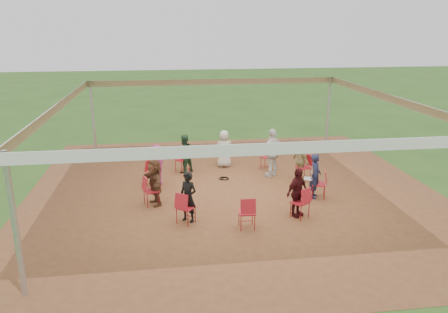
{
  "coord_description": "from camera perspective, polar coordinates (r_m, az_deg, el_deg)",
  "views": [
    {
      "loc": [
        -2.1,
        -13.02,
        5.17
      ],
      "look_at": [
        -0.26,
        0.3,
        1.1
      ],
      "focal_mm": 35.0,
      "sensor_mm": 36.0,
      "label": 1
    }
  ],
  "objects": [
    {
      "name": "chair_8",
      "position": [
        11.54,
        3.0,
        -7.32
      ],
      "size": [
        0.43,
        0.45,
        0.9
      ],
      "primitive_type": null,
      "rotation": [
        0.0,
        0.0,
        -0.02
      ],
      "color": "red",
      "rests_on": "ground"
    },
    {
      "name": "person_seated_5",
      "position": [
        13.07,
        -9.01,
        -3.32
      ],
      "size": [
        0.84,
        1.39,
        1.4
      ],
      "primitive_type": "imported",
      "rotation": [
        0.0,
        0.0,
        -1.28
      ],
      "color": "#50301F",
      "rests_on": "ground"
    },
    {
      "name": "chair_3",
      "position": [
        16.54,
        -0.03,
        0.28
      ],
      "size": [
        0.43,
        0.45,
        0.9
      ],
      "primitive_type": null,
      "rotation": [
        0.0,
        0.0,
        3.12
      ],
      "color": "red",
      "rests_on": "ground"
    },
    {
      "name": "chair_9",
      "position": [
        12.33,
        9.91,
        -5.91
      ],
      "size": [
        0.6,
        0.6,
        0.9
      ],
      "primitive_type": null,
      "rotation": [
        0.0,
        0.0,
        0.6
      ],
      "color": "red",
      "rests_on": "ground"
    },
    {
      "name": "chair_6",
      "position": [
        13.13,
        -9.46,
        -4.45
      ],
      "size": [
        0.54,
        0.53,
        0.9
      ],
      "primitive_type": null,
      "rotation": [
        0.0,
        0.0,
        -1.28
      ],
      "color": "red",
      "rests_on": "ground"
    },
    {
      "name": "standing_person",
      "position": [
        15.39,
        6.35,
        0.5
      ],
      "size": [
        1.12,
        0.98,
        1.71
      ],
      "primitive_type": "imported",
      "rotation": [
        0.0,
        0.0,
        3.73
      ],
      "color": "silver",
      "rests_on": "ground"
    },
    {
      "name": "ground",
      "position": [
        14.16,
        1.2,
        -4.56
      ],
      "size": [
        80.0,
        80.0,
        0.0
      ],
      "primitive_type": "plane",
      "color": "#294F18",
      "rests_on": "ground"
    },
    {
      "name": "chair_0",
      "position": [
        13.81,
        12.27,
        -3.53
      ],
      "size": [
        0.55,
        0.54,
        0.9
      ],
      "primitive_type": null,
      "rotation": [
        0.0,
        0.0,
        1.23
      ],
      "color": "red",
      "rests_on": "ground"
    },
    {
      "name": "person_seated_0",
      "position": [
        13.72,
        11.84,
        -2.49
      ],
      "size": [
        0.49,
        0.59,
        1.4
      ],
      "primitive_type": "imported",
      "rotation": [
        0.0,
        0.0,
        1.23
      ],
      "color": "#1A1F3C",
      "rests_on": "ground"
    },
    {
      "name": "chair_2",
      "position": [
        16.3,
        5.7,
        -0.06
      ],
      "size": [
        0.6,
        0.6,
        0.9
      ],
      "primitive_type": null,
      "rotation": [
        0.0,
        0.0,
        2.49
      ],
      "color": "red",
      "rests_on": "ground"
    },
    {
      "name": "tent",
      "position": [
        13.48,
        1.26,
        4.87
      ],
      "size": [
        10.33,
        10.33,
        3.0
      ],
      "color": "#B2B2B7",
      "rests_on": "ground"
    },
    {
      "name": "person_seated_1",
      "position": [
        15.16,
        10.01,
        -0.53
      ],
      "size": [
        0.64,
        0.91,
        1.4
      ],
      "primitive_type": "imported",
      "rotation": [
        0.0,
        0.0,
        1.86
      ],
      "color": "tan",
      "rests_on": "ground"
    },
    {
      "name": "person_seated_2",
      "position": [
        16.35,
        0.02,
        1.02
      ],
      "size": [
        0.7,
        0.4,
        1.4
      ],
      "primitive_type": "imported",
      "rotation": [
        0.0,
        0.0,
        3.12
      ],
      "color": "#BCB5A8",
      "rests_on": "ground"
    },
    {
      "name": "person_seated_6",
      "position": [
        11.86,
        -4.71,
        -5.31
      ],
      "size": [
        0.61,
        0.58,
        1.4
      ],
      "primitive_type": "imported",
      "rotation": [
        0.0,
        0.0,
        -0.65
      ],
      "color": "black",
      "rests_on": "ground"
    },
    {
      "name": "laptop",
      "position": [
        13.73,
        11.17,
        -2.63
      ],
      "size": [
        0.37,
        0.41,
        0.23
      ],
      "rotation": [
        0.0,
        0.0,
        1.23
      ],
      "color": "#B7B7BC",
      "rests_on": "ground"
    },
    {
      "name": "chair_4",
      "position": [
        15.95,
        -5.47,
        -0.43
      ],
      "size": [
        0.6,
        0.6,
        0.9
      ],
      "primitive_type": null,
      "rotation": [
        0.0,
        0.0,
        -2.54
      ],
      "color": "red",
      "rests_on": "ground"
    },
    {
      "name": "person_seated_4",
      "position": [
        14.57,
        -8.77,
        -1.18
      ],
      "size": [
        0.72,
        1.0,
        1.4
      ],
      "primitive_type": "imported",
      "rotation": [
        0.0,
        0.0,
        -1.91
      ],
      "color": "#91225C",
      "rests_on": "ground"
    },
    {
      "name": "person_seated_3",
      "position": [
        15.79,
        -5.23,
        0.37
      ],
      "size": [
        0.78,
        0.71,
        1.4
      ],
      "primitive_type": "imported",
      "rotation": [
        0.0,
        0.0,
        -2.54
      ],
      "color": "#26482F",
      "rests_on": "ground"
    },
    {
      "name": "chair_7",
      "position": [
        11.87,
        -5.01,
        -6.65
      ],
      "size": [
        0.6,
        0.6,
        0.9
      ],
      "primitive_type": null,
      "rotation": [
        0.0,
        0.0,
        -0.65
      ],
      "color": "red",
      "rests_on": "ground"
    },
    {
      "name": "cable_coil",
      "position": [
        15.23,
        0.05,
        -2.9
      ],
      "size": [
        0.43,
        0.43,
        0.03
      ],
      "rotation": [
        0.0,
        0.0,
        -0.36
      ],
      "color": "black",
      "rests_on": "ground"
    },
    {
      "name": "dirt_patch",
      "position": [
        14.16,
        1.2,
        -4.54
      ],
      "size": [
        13.0,
        13.0,
        0.0
      ],
      "primitive_type": "plane",
      "color": "brown",
      "rests_on": "ground"
    },
    {
      "name": "chair_1",
      "position": [
        15.3,
        10.33,
        -1.39
      ],
      "size": [
        0.54,
        0.53,
        0.9
      ],
      "primitive_type": null,
      "rotation": [
        0.0,
        0.0,
        1.86
      ],
      "color": "red",
      "rests_on": "ground"
    },
    {
      "name": "person_seated_7",
      "position": [
        12.31,
        9.53,
        -4.65
      ],
      "size": [
        0.92,
        0.81,
        1.4
      ],
      "primitive_type": "imported",
      "rotation": [
        0.0,
        0.0,
        0.6
      ],
      "color": "#390E11",
      "rests_on": "ground"
    },
    {
      "name": "chair_5",
      "position": [
        14.69,
        -9.17,
        -2.1
      ],
      "size": [
        0.55,
        0.54,
        0.9
      ],
      "primitive_type": null,
      "rotation": [
        0.0,
        0.0,
        -1.91
      ],
      "color": "red",
      "rests_on": "ground"
    }
  ]
}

